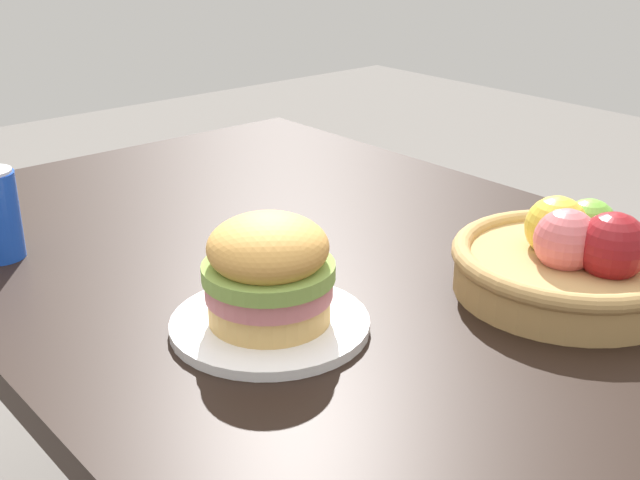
# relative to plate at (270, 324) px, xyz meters

# --- Properties ---
(dining_table) EXTENTS (1.40, 0.90, 0.75)m
(dining_table) POSITION_rel_plate_xyz_m (-0.09, 0.18, -0.11)
(dining_table) COLOR black
(dining_table) RESTS_ON ground_plane
(plate) EXTENTS (0.23, 0.23, 0.01)m
(plate) POSITION_rel_plate_xyz_m (0.00, 0.00, 0.00)
(plate) COLOR white
(plate) RESTS_ON dining_table
(sandwich) EXTENTS (0.15, 0.15, 0.13)m
(sandwich) POSITION_rel_plate_xyz_m (0.00, 0.00, 0.07)
(sandwich) COLOR #DBAD60
(sandwich) RESTS_ON plate
(fruit_basket) EXTENTS (0.29, 0.29, 0.12)m
(fruit_basket) POSITION_rel_plate_xyz_m (0.17, 0.34, 0.04)
(fruit_basket) COLOR tan
(fruit_basket) RESTS_ON dining_table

